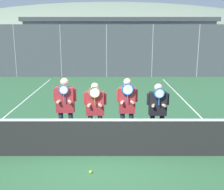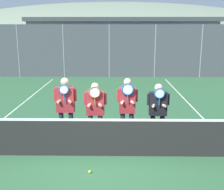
{
  "view_description": "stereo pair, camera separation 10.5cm",
  "coord_description": "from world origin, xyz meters",
  "px_view_note": "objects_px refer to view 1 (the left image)",
  "views": [
    {
      "loc": [
        0.34,
        -6.6,
        3.17
      ],
      "look_at": [
        0.34,
        1.08,
        1.34
      ],
      "focal_mm": 45.0,
      "sensor_mm": 36.0,
      "label": 1
    },
    {
      "loc": [
        0.45,
        -6.6,
        3.17
      ],
      "look_at": [
        0.34,
        1.08,
        1.34
      ],
      "focal_mm": 45.0,
      "sensor_mm": 36.0,
      "label": 2
    }
  ],
  "objects_px": {
    "car_center": "(169,58)",
    "tennis_ball_on_court": "(91,172)",
    "player_center_right": "(127,106)",
    "player_rightmost": "(158,108)",
    "car_far_left": "(45,59)",
    "player_leftmost": "(65,104)",
    "player_center_left": "(95,108)",
    "car_left_of_center": "(107,59)"
  },
  "relations": [
    {
      "from": "car_left_of_center",
      "to": "car_center",
      "type": "xyz_separation_m",
      "value": [
        4.71,
        0.04,
        0.02
      ]
    },
    {
      "from": "car_far_left",
      "to": "car_center",
      "type": "height_order",
      "value": "car_center"
    },
    {
      "from": "player_rightmost",
      "to": "tennis_ball_on_court",
      "type": "relative_size",
      "value": 25.08
    },
    {
      "from": "player_rightmost",
      "to": "tennis_ball_on_court",
      "type": "distance_m",
      "value": 2.68
    },
    {
      "from": "player_leftmost",
      "to": "tennis_ball_on_court",
      "type": "height_order",
      "value": "player_leftmost"
    },
    {
      "from": "tennis_ball_on_court",
      "to": "player_center_left",
      "type": "bearing_deg",
      "value": 89.57
    },
    {
      "from": "player_center_left",
      "to": "player_center_right",
      "type": "distance_m",
      "value": 0.88
    },
    {
      "from": "player_leftmost",
      "to": "car_left_of_center",
      "type": "bearing_deg",
      "value": 86.3
    },
    {
      "from": "car_far_left",
      "to": "car_center",
      "type": "distance_m",
      "value": 9.4
    },
    {
      "from": "player_rightmost",
      "to": "car_center",
      "type": "distance_m",
      "value": 14.32
    },
    {
      "from": "player_center_right",
      "to": "tennis_ball_on_court",
      "type": "bearing_deg",
      "value": -117.39
    },
    {
      "from": "player_rightmost",
      "to": "car_far_left",
      "type": "bearing_deg",
      "value": 114.83
    },
    {
      "from": "player_center_right",
      "to": "car_far_left",
      "type": "relative_size",
      "value": 0.47
    },
    {
      "from": "car_far_left",
      "to": "car_left_of_center",
      "type": "height_order",
      "value": "car_left_of_center"
    },
    {
      "from": "player_leftmost",
      "to": "player_center_right",
      "type": "xyz_separation_m",
      "value": [
        1.72,
        -0.08,
        -0.01
      ]
    },
    {
      "from": "player_rightmost",
      "to": "tennis_ball_on_court",
      "type": "xyz_separation_m",
      "value": [
        -1.75,
        -1.76,
        -0.99
      ]
    },
    {
      "from": "player_center_right",
      "to": "player_rightmost",
      "type": "bearing_deg",
      "value": 2.68
    },
    {
      "from": "car_far_left",
      "to": "player_leftmost",
      "type": "bearing_deg",
      "value": -74.54
    },
    {
      "from": "player_center_left",
      "to": "car_center",
      "type": "xyz_separation_m",
      "value": [
        4.77,
        14.03,
        -0.11
      ]
    },
    {
      "from": "player_leftmost",
      "to": "player_rightmost",
      "type": "bearing_deg",
      "value": -0.8
    },
    {
      "from": "player_rightmost",
      "to": "car_left_of_center",
      "type": "height_order",
      "value": "car_left_of_center"
    },
    {
      "from": "player_leftmost",
      "to": "player_center_left",
      "type": "height_order",
      "value": "player_leftmost"
    },
    {
      "from": "player_center_left",
      "to": "car_left_of_center",
      "type": "xyz_separation_m",
      "value": [
        0.06,
        13.99,
        -0.13
      ]
    },
    {
      "from": "player_center_left",
      "to": "car_far_left",
      "type": "height_order",
      "value": "player_center_left"
    },
    {
      "from": "player_leftmost",
      "to": "tennis_ball_on_court",
      "type": "bearing_deg",
      "value": -65.47
    },
    {
      "from": "player_leftmost",
      "to": "tennis_ball_on_court",
      "type": "xyz_separation_m",
      "value": [
        0.82,
        -1.8,
        -1.08
      ]
    },
    {
      "from": "player_leftmost",
      "to": "car_center",
      "type": "xyz_separation_m",
      "value": [
        5.61,
        13.96,
        -0.18
      ]
    },
    {
      "from": "player_center_right",
      "to": "car_left_of_center",
      "type": "bearing_deg",
      "value": 93.34
    },
    {
      "from": "player_center_right",
      "to": "car_far_left",
      "type": "bearing_deg",
      "value": 111.77
    },
    {
      "from": "player_center_left",
      "to": "car_left_of_center",
      "type": "relative_size",
      "value": 0.42
    },
    {
      "from": "player_leftmost",
      "to": "player_center_left",
      "type": "distance_m",
      "value": 0.84
    },
    {
      "from": "player_leftmost",
      "to": "player_center_left",
      "type": "relative_size",
      "value": 1.07
    },
    {
      "from": "player_center_right",
      "to": "car_center",
      "type": "xyz_separation_m",
      "value": [
        3.89,
        14.04,
        -0.17
      ]
    },
    {
      "from": "player_leftmost",
      "to": "car_left_of_center",
      "type": "xyz_separation_m",
      "value": [
        0.9,
        13.92,
        -0.21
      ]
    },
    {
      "from": "player_center_left",
      "to": "car_far_left",
      "type": "relative_size",
      "value": 0.43
    },
    {
      "from": "car_left_of_center",
      "to": "player_center_left",
      "type": "bearing_deg",
      "value": -90.26
    },
    {
      "from": "player_center_left",
      "to": "player_center_right",
      "type": "bearing_deg",
      "value": -0.6
    },
    {
      "from": "car_far_left",
      "to": "player_center_left",
      "type": "bearing_deg",
      "value": -71.44
    },
    {
      "from": "player_rightmost",
      "to": "car_left_of_center",
      "type": "distance_m",
      "value": 14.06
    },
    {
      "from": "car_center",
      "to": "tennis_ball_on_court",
      "type": "distance_m",
      "value": 16.5
    },
    {
      "from": "tennis_ball_on_court",
      "to": "player_center_right",
      "type": "bearing_deg",
      "value": 62.61
    },
    {
      "from": "tennis_ball_on_court",
      "to": "car_center",
      "type": "bearing_deg",
      "value": 73.12
    }
  ]
}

